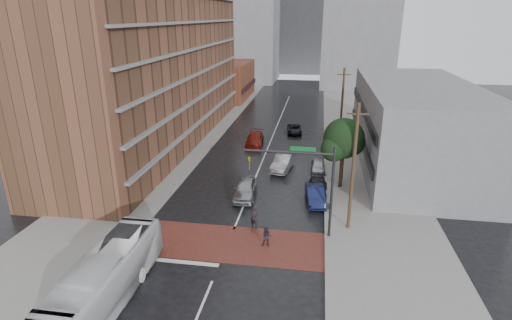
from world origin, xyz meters
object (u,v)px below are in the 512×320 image
(pedestrian_b, at_px, (267,237))
(car_travel_c, at_px, (255,139))
(car_travel_a, at_px, (245,189))
(pedestrian_a, at_px, (254,217))
(transit_bus, at_px, (105,280))
(suv_travel, at_px, (294,129))
(car_parked_near, at_px, (315,195))
(car_parked_mid, at_px, (317,188))
(car_parked_far, at_px, (318,166))
(car_travel_b, at_px, (283,163))

(pedestrian_b, xyz_separation_m, car_travel_c, (-4.69, 23.66, -0.02))
(pedestrian_b, distance_m, car_travel_a, 8.52)
(pedestrian_a, bearing_deg, car_travel_a, 117.01)
(pedestrian_a, bearing_deg, transit_bus, -116.42)
(pedestrian_a, height_order, pedestrian_b, pedestrian_a)
(suv_travel, distance_m, car_parked_near, 22.31)
(transit_bus, distance_m, pedestrian_b, 11.17)
(car_parked_mid, relative_size, car_parked_far, 1.21)
(car_travel_c, height_order, car_parked_near, car_travel_c)
(car_travel_a, height_order, car_parked_mid, car_travel_a)
(car_parked_mid, distance_m, car_parked_far, 6.00)
(car_travel_a, xyz_separation_m, car_parked_mid, (6.51, 1.48, -0.17))
(pedestrian_b, distance_m, car_parked_near, 8.52)
(car_travel_c, bearing_deg, car_parked_mid, -63.07)
(car_travel_a, bearing_deg, car_travel_b, 66.33)
(pedestrian_a, bearing_deg, suv_travel, 96.57)
(car_travel_b, distance_m, suv_travel, 14.53)
(car_travel_c, xyz_separation_m, car_parked_mid, (8.15, -14.23, -0.09))
(car_travel_a, distance_m, car_travel_c, 15.79)
(car_parked_far, bearing_deg, pedestrian_b, -105.06)
(car_travel_b, bearing_deg, car_travel_c, 126.76)
(car_travel_a, bearing_deg, car_parked_near, -4.19)
(suv_travel, height_order, car_parked_near, car_parked_near)
(car_travel_a, bearing_deg, car_parked_mid, 9.54)
(transit_bus, distance_m, car_travel_c, 31.28)
(car_travel_b, bearing_deg, pedestrian_a, -85.70)
(car_travel_a, xyz_separation_m, car_parked_far, (6.51, 7.48, -0.19))
(pedestrian_a, relative_size, car_travel_a, 0.39)
(car_travel_a, xyz_separation_m, car_parked_near, (6.38, -0.11, -0.11))
(pedestrian_a, xyz_separation_m, car_travel_b, (1.00, 12.96, -0.15))
(pedestrian_a, relative_size, pedestrian_b, 1.25)
(car_travel_c, bearing_deg, suv_travel, 50.23)
(pedestrian_b, height_order, car_travel_b, car_travel_b)
(car_travel_b, xyz_separation_m, car_travel_c, (-4.40, 8.27, -0.06))
(car_travel_c, bearing_deg, pedestrian_b, -81.66)
(car_parked_mid, bearing_deg, car_parked_far, 90.72)
(transit_bus, relative_size, car_travel_b, 2.27)
(transit_bus, relative_size, suv_travel, 2.59)
(pedestrian_a, distance_m, car_parked_mid, 8.46)
(pedestrian_a, xyz_separation_m, car_parked_far, (4.75, 13.00, -0.32))
(car_travel_a, height_order, car_parked_near, car_travel_a)
(car_travel_a, relative_size, car_travel_c, 0.95)
(pedestrian_a, distance_m, car_parked_near, 7.12)
(car_parked_mid, bearing_deg, car_travel_b, 122.87)
(car_parked_mid, xyz_separation_m, car_parked_far, (0.00, 6.00, -0.02))
(suv_travel, bearing_deg, pedestrian_b, -95.93)
(car_travel_c, relative_size, car_parked_near, 1.17)
(pedestrian_b, height_order, car_travel_c, pedestrian_b)
(pedestrian_a, distance_m, car_travel_b, 13.00)
(car_travel_c, relative_size, car_parked_mid, 1.14)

